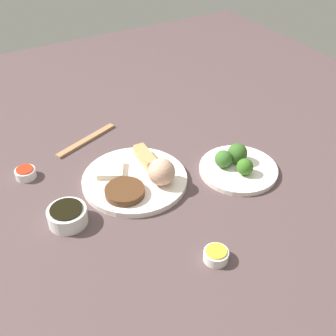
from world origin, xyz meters
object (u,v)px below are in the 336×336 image
object	(u,v)px
broccoli_plate	(238,169)
main_plate	(136,179)
sauce_ramekin_hot_mustard	(216,256)
soy_sauce_bowl	(67,216)
sauce_ramekin_sweet_and_sour	(26,173)
chopsticks_pair	(86,140)

from	to	relation	value
broccoli_plate	main_plate	bearing A→B (deg)	-110.48
main_plate	broccoli_plate	size ratio (longest dim) A/B	1.30
sauce_ramekin_hot_mustard	soy_sauce_bowl	bearing A→B (deg)	-138.14
soy_sauce_bowl	sauce_ramekin_sweet_and_sour	world-z (taller)	soy_sauce_bowl
broccoli_plate	chopsticks_pair	world-z (taller)	broccoli_plate
broccoli_plate	soy_sauce_bowl	xyz separation A→B (m)	(-0.04, -0.48, 0.01)
sauce_ramekin_sweet_and_sour	sauce_ramekin_hot_mustard	world-z (taller)	same
main_plate	sauce_ramekin_hot_mustard	world-z (taller)	sauce_ramekin_hot_mustard
sauce_ramekin_hot_mustard	chopsticks_pair	size ratio (longest dim) A/B	0.25
sauce_ramekin_hot_mustard	chopsticks_pair	world-z (taller)	sauce_ramekin_hot_mustard
soy_sauce_bowl	sauce_ramekin_sweet_and_sour	bearing A→B (deg)	-169.30
sauce_ramekin_hot_mustard	main_plate	bearing A→B (deg)	-174.28
soy_sauce_bowl	chopsticks_pair	world-z (taller)	soy_sauce_bowl
broccoli_plate	sauce_ramekin_sweet_and_sour	size ratio (longest dim) A/B	3.90
main_plate	sauce_ramekin_hot_mustard	distance (m)	0.33
soy_sauce_bowl	sauce_ramekin_hot_mustard	bearing A→B (deg)	41.86
soy_sauce_bowl	main_plate	bearing A→B (deg)	105.33
main_plate	chopsticks_pair	distance (m)	0.26
soy_sauce_bowl	sauce_ramekin_hot_mustard	xyz separation A→B (m)	(0.27, 0.24, -0.01)
chopsticks_pair	main_plate	bearing A→B (deg)	10.32
main_plate	broccoli_plate	distance (m)	0.29
main_plate	sauce_ramekin_hot_mustard	bearing A→B (deg)	5.72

